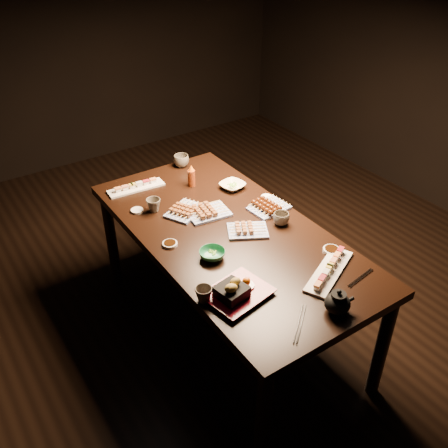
{
  "coord_description": "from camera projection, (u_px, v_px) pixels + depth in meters",
  "views": [
    {
      "loc": [
        -1.66,
        -2.16,
        2.32
      ],
      "look_at": [
        -0.37,
        -0.24,
        0.77
      ],
      "focal_mm": 40.0,
      "sensor_mm": 36.0,
      "label": 1
    }
  ],
  "objects": [
    {
      "name": "sauce_dish_east",
      "position": [
        267.0,
        197.0,
        3.05
      ],
      "size": [
        0.09,
        0.09,
        0.01
      ],
      "primitive_type": "cylinder",
      "rotation": [
        0.0,
        0.0,
        0.37
      ],
      "color": "white",
      "rests_on": "dining_table"
    },
    {
      "name": "yakitori_plate_right",
      "position": [
        248.0,
        228.0,
        2.74
      ],
      "size": [
        0.27,
        0.24,
        0.06
      ],
      "primitive_type": null,
      "rotation": [
        0.0,
        0.0,
        -0.51
      ],
      "color": "#828EB6",
      "rests_on": "dining_table"
    },
    {
      "name": "teacup_far_left",
      "position": [
        154.0,
        205.0,
        2.91
      ],
      "size": [
        0.1,
        0.1,
        0.08
      ],
      "primitive_type": "imported",
      "rotation": [
        0.0,
        0.0,
        0.14
      ],
      "color": "#534B3F",
      "rests_on": "dining_table"
    },
    {
      "name": "yakitori_plate_center",
      "position": [
        208.0,
        210.0,
        2.89
      ],
      "size": [
        0.26,
        0.2,
        0.06
      ],
      "primitive_type": null,
      "rotation": [
        0.0,
        0.0,
        -0.13
      ],
      "color": "#828EB6",
      "rests_on": "dining_table"
    },
    {
      "name": "teacup_near_left",
      "position": [
        204.0,
        295.0,
        2.27
      ],
      "size": [
        0.09,
        0.09,
        0.08
      ],
      "primitive_type": "imported",
      "rotation": [
        0.0,
        0.0,
        -0.13
      ],
      "color": "#534B3F",
      "rests_on": "dining_table"
    },
    {
      "name": "sauce_dish_west",
      "position": [
        170.0,
        244.0,
        2.65
      ],
      "size": [
        0.09,
        0.09,
        0.01
      ],
      "primitive_type": "cylinder",
      "rotation": [
        0.0,
        0.0,
        -0.08
      ],
      "color": "white",
      "rests_on": "dining_table"
    },
    {
      "name": "teapot",
      "position": [
        338.0,
        301.0,
        2.21
      ],
      "size": [
        0.18,
        0.18,
        0.12
      ],
      "primitive_type": null,
      "rotation": [
        0.0,
        0.0,
        -0.36
      ],
      "color": "black",
      "rests_on": "dining_table"
    },
    {
      "name": "teacup_far_right",
      "position": [
        181.0,
        161.0,
        3.39
      ],
      "size": [
        0.12,
        0.12,
        0.08
      ],
      "primitive_type": "imported",
      "rotation": [
        0.0,
        0.0,
        -0.17
      ],
      "color": "#534B3F",
      "rests_on": "dining_table"
    },
    {
      "name": "edamame_bowl_cream",
      "position": [
        232.0,
        186.0,
        3.15
      ],
      "size": [
        0.17,
        0.17,
        0.04
      ],
      "primitive_type": "imported",
      "rotation": [
        0.0,
        0.0,
        0.18
      ],
      "color": "beige",
      "rests_on": "dining_table"
    },
    {
      "name": "sushi_platter_far",
      "position": [
        136.0,
        186.0,
        3.14
      ],
      "size": [
        0.37,
        0.13,
        0.04
      ],
      "primitive_type": null,
      "rotation": [
        0.0,
        0.0,
        3.07
      ],
      "color": "white",
      "rests_on": "dining_table"
    },
    {
      "name": "edamame_bowl_green",
      "position": [
        212.0,
        254.0,
        2.55
      ],
      "size": [
        0.17,
        0.17,
        0.04
      ],
      "primitive_type": "imported",
      "rotation": [
        0.0,
        0.0,
        0.34
      ],
      "color": "#2C8658",
      "rests_on": "dining_table"
    },
    {
      "name": "chopsticks_se",
      "position": [
        361.0,
        278.0,
        2.43
      ],
      "size": [
        0.2,
        0.05,
        0.01
      ],
      "primitive_type": null,
      "rotation": [
        0.0,
        0.0,
        0.15
      ],
      "color": "black",
      "rests_on": "dining_table"
    },
    {
      "name": "chopsticks_near",
      "position": [
        300.0,
        323.0,
        2.17
      ],
      "size": [
        0.2,
        0.17,
        0.01
      ],
      "primitive_type": null,
      "rotation": [
        0.0,
        0.0,
        0.69
      ],
      "color": "black",
      "rests_on": "dining_table"
    },
    {
      "name": "yakitori_plate_left",
      "position": [
        185.0,
        208.0,
        2.91
      ],
      "size": [
        0.27,
        0.25,
        0.06
      ],
      "primitive_type": null,
      "rotation": [
        0.0,
        0.0,
        0.47
      ],
      "color": "#828EB6",
      "rests_on": "dining_table"
    },
    {
      "name": "sauce_dish_nw",
      "position": [
        137.0,
        211.0,
        2.93
      ],
      "size": [
        0.1,
        0.1,
        0.01
      ],
      "primitive_type": "cylinder",
      "rotation": [
        0.0,
        0.0,
        -0.44
      ],
      "color": "white",
      "rests_on": "dining_table"
    },
    {
      "name": "tempura_tray",
      "position": [
        238.0,
        287.0,
        2.29
      ],
      "size": [
        0.33,
        0.28,
        0.11
      ],
      "primitive_type": null,
      "rotation": [
        0.0,
        0.0,
        0.18
      ],
      "color": "black",
      "rests_on": "dining_table"
    },
    {
      "name": "teacup_mid_right",
      "position": [
        281.0,
        219.0,
        2.8
      ],
      "size": [
        0.09,
        0.09,
        0.07
      ],
      "primitive_type": "imported",
      "rotation": [
        0.0,
        0.0,
        0.01
      ],
      "color": "#534B3F",
      "rests_on": "dining_table"
    },
    {
      "name": "sauce_dish_se",
      "position": [
        331.0,
        250.0,
        2.6
      ],
      "size": [
        0.12,
        0.12,
        0.02
      ],
      "primitive_type": "cylinder",
      "rotation": [
        0.0,
        0.0,
        -0.46
      ],
      "color": "white",
      "rests_on": "dining_table"
    },
    {
      "name": "tsukune_plate",
      "position": [
        269.0,
        205.0,
        2.94
      ],
      "size": [
        0.24,
        0.18,
        0.06
      ],
      "primitive_type": null,
      "rotation": [
        0.0,
        0.0,
        0.08
      ],
      "color": "#828EB6",
      "rests_on": "dining_table"
    },
    {
      "name": "ground",
      "position": [
        248.0,
        282.0,
        3.55
      ],
      "size": [
        5.0,
        5.0,
        0.0
      ],
      "primitive_type": "plane",
      "color": "black",
      "rests_on": "ground"
    },
    {
      "name": "dining_table",
      "position": [
        229.0,
        283.0,
        2.97
      ],
      "size": [
        0.99,
        1.84,
        0.75
      ],
      "primitive_type": "cube",
      "rotation": [
        0.0,
        0.0,
        -0.05
      ],
      "color": "black",
      "rests_on": "ground"
    },
    {
      "name": "sushi_platter_near",
      "position": [
        329.0,
        269.0,
        2.45
      ],
      "size": [
        0.41,
        0.27,
        0.05
      ],
      "primitive_type": null,
      "rotation": [
        0.0,
        0.0,
        0.45
      ],
      "color": "white",
      "rests_on": "dining_table"
    },
    {
      "name": "condiment_bottle",
      "position": [
        191.0,
        175.0,
        3.15
      ],
      "size": [
        0.05,
        0.05,
        0.14
      ],
      "primitive_type": "cylinder",
      "rotation": [
        0.0,
        0.0,
        -0.12
      ],
      "color": "maroon",
      "rests_on": "dining_table"
    }
  ]
}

